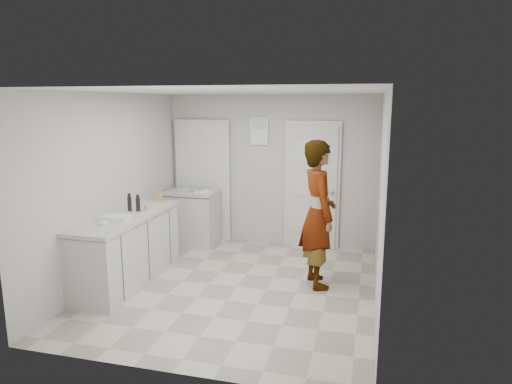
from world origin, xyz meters
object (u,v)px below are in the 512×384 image
(spice_jar, at_px, (146,207))
(oil_cruet_a, at_px, (138,203))
(baking_dish, at_px, (116,218))
(oil_cruet_b, at_px, (129,202))
(egg_bowl, at_px, (104,223))
(person, at_px, (318,214))
(cake_mix_box, at_px, (159,195))

(spice_jar, bearing_deg, oil_cruet_a, -137.76)
(oil_cruet_a, bearing_deg, baking_dish, -94.66)
(oil_cruet_b, distance_m, egg_bowl, 0.73)
(person, xyz_separation_m, cake_mix_box, (-2.42, 0.35, 0.06))
(cake_mix_box, relative_size, spice_jar, 2.17)
(spice_jar, bearing_deg, egg_bowl, -99.16)
(spice_jar, relative_size, oil_cruet_b, 0.34)
(spice_jar, height_order, oil_cruet_a, oil_cruet_a)
(person, bearing_deg, egg_bowl, 89.86)
(person, height_order, egg_bowl, person)
(oil_cruet_b, xyz_separation_m, baking_dish, (0.08, -0.49, -0.09))
(spice_jar, bearing_deg, oil_cruet_b, -156.00)
(cake_mix_box, bearing_deg, oil_cruet_b, -111.30)
(spice_jar, xyz_separation_m, baking_dish, (-0.12, -0.57, -0.02))
(oil_cruet_a, bearing_deg, oil_cruet_b, -172.62)
(person, xyz_separation_m, oil_cruet_a, (-2.39, -0.31, 0.08))
(spice_jar, height_order, oil_cruet_b, oil_cruet_b)
(baking_dish, bearing_deg, oil_cruet_b, 99.10)
(oil_cruet_a, xyz_separation_m, egg_bowl, (-0.05, -0.74, -0.09))
(spice_jar, xyz_separation_m, egg_bowl, (-0.13, -0.81, -0.02))
(cake_mix_box, height_order, baking_dish, cake_mix_box)
(person, xyz_separation_m, egg_bowl, (-2.44, -1.05, -0.01))
(person, distance_m, oil_cruet_a, 2.41)
(cake_mix_box, xyz_separation_m, egg_bowl, (-0.02, -1.41, -0.07))
(spice_jar, distance_m, oil_cruet_b, 0.23)
(cake_mix_box, bearing_deg, spice_jar, -93.39)
(spice_jar, height_order, egg_bowl, spice_jar)
(person, height_order, oil_cruet_b, person)
(cake_mix_box, distance_m, egg_bowl, 1.41)
(spice_jar, relative_size, baking_dish, 0.23)
(oil_cruet_b, bearing_deg, baking_dish, -80.90)
(spice_jar, distance_m, oil_cruet_a, 0.13)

